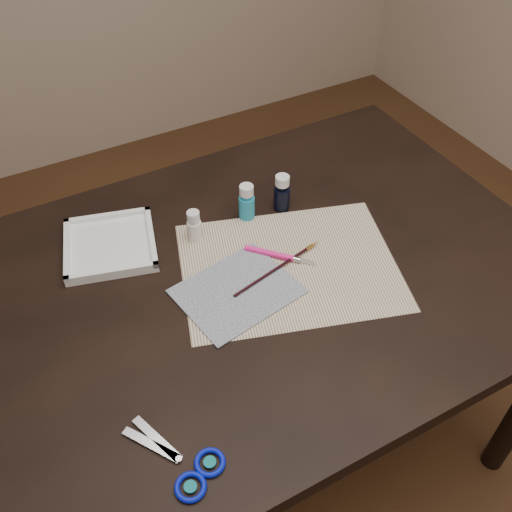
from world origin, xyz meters
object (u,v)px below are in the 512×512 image
scissors (168,457)px  palette_tray (110,244)px  paint_bottle_white (194,226)px  paint_bottle_cyan (247,202)px  canvas (237,291)px  paper (289,266)px  paint_bottle_navy (282,193)px

scissors → palette_tray: size_ratio=1.01×
paint_bottle_white → palette_tray: 0.19m
paint_bottle_cyan → scissors: size_ratio=0.46×
canvas → paint_bottle_white: paint_bottle_white is taller
paper → paint_bottle_navy: bearing=64.6°
paint_bottle_navy → palette_tray: (-0.41, 0.06, -0.03)m
paint_bottle_white → paper: bearing=-51.0°
canvas → palette_tray: palette_tray is taller
paint_bottle_navy → palette_tray: bearing=171.8°
scissors → palette_tray: 0.53m
paper → palette_tray: (-0.32, 0.24, 0.01)m
paper → canvas: bearing=-174.1°
paint_bottle_cyan → paint_bottle_navy: bearing=-6.2°
paint_bottle_cyan → paint_bottle_navy: size_ratio=0.98×
paint_bottle_cyan → paint_bottle_white: bearing=-174.7°
paper → scissors: 0.49m
paint_bottle_white → scissors: paint_bottle_white is taller
scissors → palette_tray: (0.07, 0.52, 0.01)m
paint_bottle_navy → palette_tray: paint_bottle_navy is taller
canvas → paint_bottle_white: bearing=92.9°
paper → paint_bottle_cyan: 0.19m
canvas → paint_bottle_white: 0.19m
canvas → palette_tray: size_ratio=1.18×
paper → paint_bottle_white: (-0.14, 0.18, 0.04)m
paper → scissors: scissors is taller
paint_bottle_cyan → palette_tray: paint_bottle_cyan is taller
paint_bottle_white → palette_tray: bearing=161.0°
paper → paint_bottle_navy: 0.20m
paper → palette_tray: 0.40m
paper → paint_bottle_white: paint_bottle_white is taller
canvas → palette_tray: 0.32m
paper → paint_bottle_white: 0.23m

